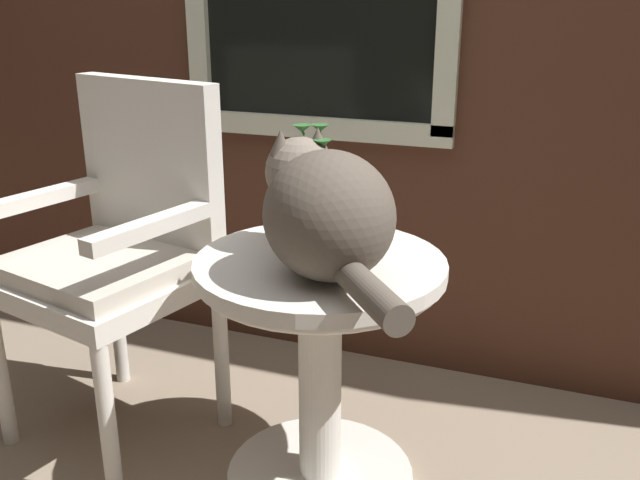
{
  "coord_description": "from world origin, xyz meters",
  "views": [
    {
      "loc": [
        0.61,
        -1.37,
        1.24
      ],
      "look_at": [
        0.06,
        0.1,
        0.69
      ],
      "focal_mm": 39.27,
      "sensor_mm": 36.0,
      "label": 1
    }
  ],
  "objects": [
    {
      "name": "wicker_side_table",
      "position": [
        0.06,
        0.1,
        0.43
      ],
      "size": [
        0.61,
        0.61,
        0.64
      ],
      "color": "silver",
      "rests_on": "ground_plane"
    },
    {
      "name": "wicker_chair",
      "position": [
        -0.56,
        0.16,
        0.58
      ],
      "size": [
        0.6,
        0.57,
        1.02
      ],
      "color": "silver",
      "rests_on": "ground_plane"
    },
    {
      "name": "cat",
      "position": [
        0.1,
        0.03,
        0.79
      ],
      "size": [
        0.48,
        0.55,
        0.3
      ],
      "color": "brown",
      "rests_on": "wicker_side_table"
    },
    {
      "name": "pewter_vase_with_ivy",
      "position": [
        0.02,
        0.21,
        0.74
      ],
      "size": [
        0.14,
        0.14,
        0.31
      ],
      "color": "gray",
      "rests_on": "wicker_side_table"
    }
  ]
}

